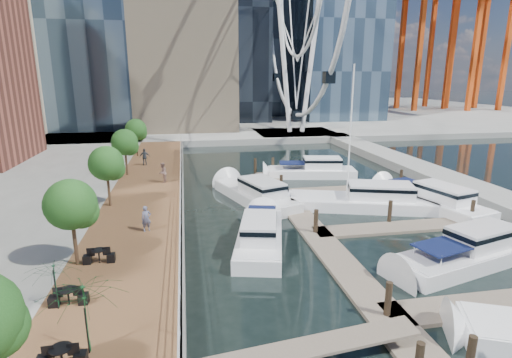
{
  "coord_description": "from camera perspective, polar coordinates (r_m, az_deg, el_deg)",
  "views": [
    {
      "loc": [
        -5.59,
        -16.51,
        10.55
      ],
      "look_at": [
        -0.37,
        12.38,
        3.0
      ],
      "focal_mm": 28.0,
      "sensor_mm": 36.0,
      "label": 1
    }
  ],
  "objects": [
    {
      "name": "moored_yachts",
      "position": [
        33.5,
        13.56,
        -4.35
      ],
      "size": [
        20.69,
        34.48,
        11.5
      ],
      "color": "white",
      "rests_on": "ground"
    },
    {
      "name": "ground",
      "position": [
        20.37,
        7.56,
        -16.9
      ],
      "size": [
        520.0,
        520.0,
        0.0
      ],
      "primitive_type": "plane",
      "color": "black",
      "rests_on": "ground"
    },
    {
      "name": "land_far",
      "position": [
        119.07,
        -7.61,
        9.45
      ],
      "size": [
        200.0,
        114.0,
        1.0
      ],
      "primitive_type": "cube",
      "color": "gray",
      "rests_on": "ground"
    },
    {
      "name": "cafe_seating",
      "position": [
        14.86,
        -29.02,
        -21.3
      ],
      "size": [
        5.12,
        11.82,
        2.74
      ],
      "color": "#0F391C",
      "rests_on": "ground"
    },
    {
      "name": "boardwalk",
      "position": [
        33.25,
        -15.66,
        -3.73
      ],
      "size": [
        6.0,
        60.0,
        1.0
      ],
      "primitive_type": "cube",
      "color": "brown",
      "rests_on": "ground"
    },
    {
      "name": "cafe_tables",
      "position": [
        17.83,
        -25.57,
        -18.12
      ],
      "size": [
        2.5,
        13.7,
        0.74
      ],
      "color": "black",
      "rests_on": "ground"
    },
    {
      "name": "port_cranes",
      "position": [
        134.31,
        23.99,
        17.27
      ],
      "size": [
        40.0,
        52.0,
        38.0
      ],
      "color": "#D84C14",
      "rests_on": "ground"
    },
    {
      "name": "street_trees",
      "position": [
        31.68,
        -20.6,
        2.09
      ],
      "size": [
        2.6,
        42.6,
        4.6
      ],
      "color": "#3F2B1C",
      "rests_on": "ground"
    },
    {
      "name": "pedestrian_far",
      "position": [
        45.86,
        -15.61,
        3.05
      ],
      "size": [
        1.12,
        0.53,
        1.87
      ],
      "primitive_type": "imported",
      "rotation": [
        0.0,
        0.0,
        3.21
      ],
      "color": "#373C45",
      "rests_on": "boardwalk"
    },
    {
      "name": "breakwater",
      "position": [
        45.7,
        24.14,
        0.43
      ],
      "size": [
        4.0,
        60.0,
        1.0
      ],
      "primitive_type": "cube",
      "color": "gray",
      "rests_on": "ground"
    },
    {
      "name": "pedestrian_mid",
      "position": [
        37.87,
        -13.19,
        0.89
      ],
      "size": [
        0.87,
        1.03,
        1.88
      ],
      "primitive_type": "imported",
      "rotation": [
        0.0,
        0.0,
        -1.76
      ],
      "color": "#84625B",
      "rests_on": "boardwalk"
    },
    {
      "name": "railing",
      "position": [
        32.78,
        -10.74,
        -1.82
      ],
      "size": [
        0.1,
        60.0,
        1.05
      ],
      "primitive_type": null,
      "color": "white",
      "rests_on": "boardwalk"
    },
    {
      "name": "seawall",
      "position": [
        33.08,
        -10.48,
        -3.52
      ],
      "size": [
        0.25,
        60.0,
        1.0
      ],
      "primitive_type": "cube",
      "color": "#595954",
      "rests_on": "ground"
    },
    {
      "name": "floating_docks",
      "position": [
        31.41,
        16.01,
        -4.84
      ],
      "size": [
        16.0,
        34.0,
        2.6
      ],
      "color": "#6D6051",
      "rests_on": "ground"
    },
    {
      "name": "pedestrian_near",
      "position": [
        26.3,
        -15.4,
        -5.48
      ],
      "size": [
        0.7,
        0.58,
        1.66
      ],
      "primitive_type": "imported",
      "rotation": [
        0.0,
        0.0,
        0.34
      ],
      "color": "#545771",
      "rests_on": "boardwalk"
    },
    {
      "name": "pier",
      "position": [
        71.96,
        5.7,
        6.32
      ],
      "size": [
        14.0,
        12.0,
        1.0
      ],
      "primitive_type": "cube",
      "color": "gray",
      "rests_on": "ground"
    },
    {
      "name": "yacht_foreground",
      "position": [
        26.54,
        27.72,
        -10.77
      ],
      "size": [
        10.88,
        5.52,
        2.15
      ],
      "primitive_type": null,
      "rotation": [
        0.0,
        0.0,
        1.84
      ],
      "color": "silver",
      "rests_on": "ground"
    }
  ]
}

